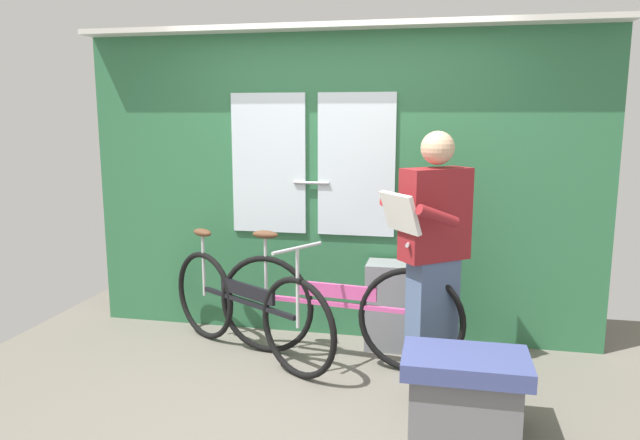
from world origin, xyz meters
TOP-DOWN VIEW (x-y plane):
  - ground_plane at (0.00, 0.00)m, footprint 5.06×3.88m
  - train_door_wall at (-0.01, 1.13)m, footprint 4.06×0.28m
  - bicycle_near_door at (-0.57, 0.54)m, footprint 1.52×0.96m
  - bicycle_leaning_behind at (0.08, 0.56)m, footprint 1.82×0.44m
  - passenger_reading_newspaper at (0.76, 0.49)m, footprint 0.62×0.59m
  - trash_bin_by_wall at (0.46, 0.92)m, footprint 0.39×0.28m
  - bench_seat_corner at (0.97, -0.22)m, footprint 0.70×0.44m

SIDE VIEW (x-z plane):
  - ground_plane at x=0.00m, z-range -0.04..0.00m
  - bench_seat_corner at x=0.97m, z-range 0.02..0.47m
  - trash_bin_by_wall at x=0.46m, z-range 0.00..0.67m
  - bicycle_near_door at x=-0.57m, z-range -0.08..0.83m
  - bicycle_leaning_behind at x=0.08m, z-range -0.08..0.87m
  - passenger_reading_newspaper at x=0.76m, z-range 0.05..1.71m
  - train_door_wall at x=-0.01m, z-range 0.05..2.48m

